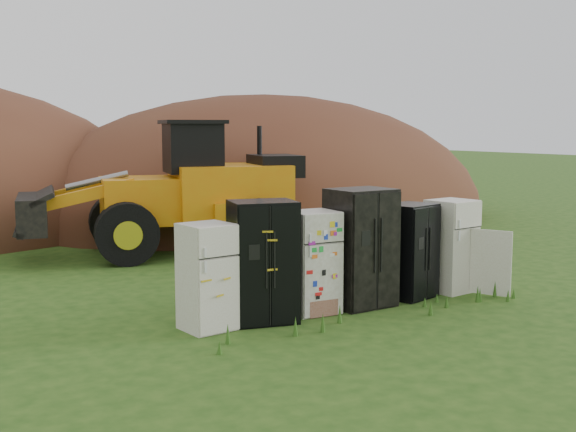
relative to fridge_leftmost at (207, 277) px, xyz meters
name	(u,v)px	position (x,y,z in m)	size (l,w,h in m)	color
ground	(342,308)	(2.46, -0.02, -0.79)	(120.00, 120.00, 0.00)	#214512
fridge_leftmost	(207,277)	(0.00, 0.00, 0.00)	(0.70, 0.67, 1.59)	silver
fridge_black_side	(263,261)	(0.93, -0.04, 0.14)	(0.98, 0.77, 1.88)	black
fridge_sticker	(313,262)	(1.88, 0.01, 0.03)	(0.74, 0.68, 1.66)	silver
fridge_dark_mid	(361,248)	(2.81, -0.04, 0.20)	(1.01, 0.82, 1.98)	black
fridge_black_right	(410,251)	(3.91, -0.02, 0.04)	(0.83, 0.69, 1.66)	black
fridge_open_door	(451,246)	(4.88, -0.04, 0.05)	(0.76, 0.71, 1.68)	silver
wheel_loader	(160,188)	(1.75, 6.30, 0.78)	(6.53, 2.65, 3.16)	orange
dirt_mound_right	(266,218)	(7.34, 11.11, -0.79)	(16.09, 11.80, 8.11)	#4D2619
dirt_mound_back	(36,210)	(1.33, 17.48, -0.79)	(16.56, 11.04, 5.28)	#4D2619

